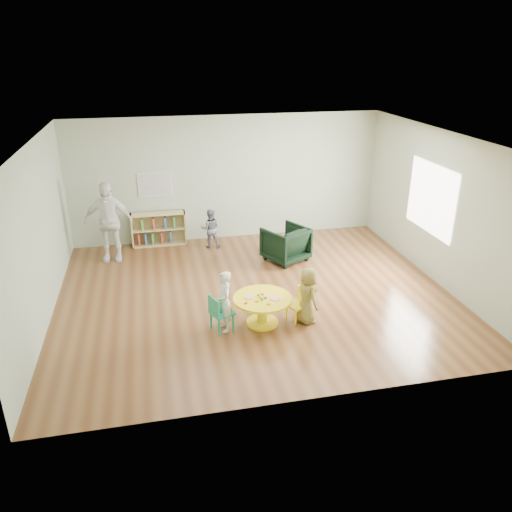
# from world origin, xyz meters

# --- Properties ---
(room) EXTENTS (7.10, 7.00, 2.80)m
(room) POSITION_xyz_m (0.01, 0.00, 1.89)
(room) COLOR brown
(room) RESTS_ON ground
(activity_table) EXTENTS (0.95, 0.95, 0.52)m
(activity_table) POSITION_xyz_m (-0.10, -1.04, 0.33)
(activity_table) COLOR yellow
(activity_table) RESTS_ON ground
(kid_chair_left) EXTENTS (0.42, 0.42, 0.60)m
(kid_chair_left) POSITION_xyz_m (-0.80, -1.08, 0.32)
(kid_chair_left) COLOR #1C9C6F
(kid_chair_left) RESTS_ON ground
(kid_chair_right) EXTENTS (0.38, 0.38, 0.55)m
(kid_chair_right) POSITION_xyz_m (0.52, -1.02, 0.29)
(kid_chair_right) COLOR yellow
(kid_chair_right) RESTS_ON ground
(bookshelf) EXTENTS (1.20, 0.30, 0.75)m
(bookshelf) POSITION_xyz_m (-1.61, 2.86, 0.37)
(bookshelf) COLOR tan
(bookshelf) RESTS_ON ground
(alphabet_poster) EXTENTS (0.74, 0.01, 0.54)m
(alphabet_poster) POSITION_xyz_m (-1.60, 2.98, 1.35)
(alphabet_poster) COLOR silver
(alphabet_poster) RESTS_ON ground
(armchair) EXTENTS (1.08, 1.08, 0.74)m
(armchair) POSITION_xyz_m (0.95, 1.37, 0.37)
(armchair) COLOR black
(armchair) RESTS_ON ground
(child_left) EXTENTS (0.26, 0.38, 1.00)m
(child_left) POSITION_xyz_m (-0.71, -1.09, 0.50)
(child_left) COLOR silver
(child_left) RESTS_ON ground
(child_right) EXTENTS (0.41, 0.53, 0.95)m
(child_right) POSITION_xyz_m (0.62, -1.13, 0.48)
(child_right) COLOR gold
(child_right) RESTS_ON ground
(toddler) EXTENTS (0.47, 0.39, 0.88)m
(toddler) POSITION_xyz_m (-0.48, 2.43, 0.44)
(toddler) COLOR #161738
(toddler) RESTS_ON ground
(adult_caretaker) EXTENTS (1.02, 0.50, 1.68)m
(adult_caretaker) POSITION_xyz_m (-2.61, 2.19, 0.84)
(adult_caretaker) COLOR white
(adult_caretaker) RESTS_ON ground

